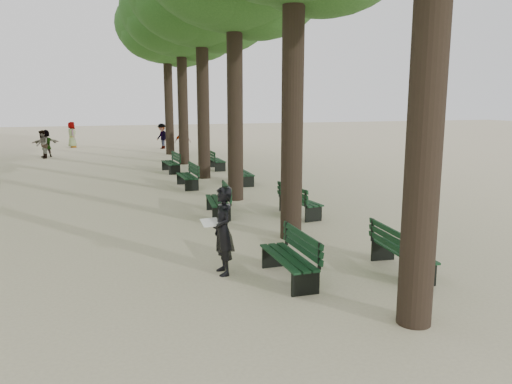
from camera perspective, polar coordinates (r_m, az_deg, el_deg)
name	(u,v)px	position (r m, az deg, el deg)	size (l,w,h in m)	color
ground	(276,288)	(9.19, 2.27, -10.89)	(120.00, 120.00, 0.00)	beige
tree_central_4	(180,12)	(26.75, -8.63, 19.67)	(6.00, 6.00, 9.95)	#33261C
tree_central_5	(166,26)	(31.63, -10.21, 18.19)	(6.00, 6.00, 9.95)	#33261C
bench_left_0	(289,266)	(9.48, 3.74, -8.46)	(0.57, 1.80, 0.92)	black
bench_left_1	(218,206)	(14.64, -4.38, -1.65)	(0.77, 1.85, 0.92)	black
bench_left_2	(187,180)	(19.43, -7.86, 1.31)	(0.62, 1.82, 0.92)	black
bench_left_3	(171,166)	(23.64, -9.72, 2.90)	(0.69, 1.83, 0.92)	black
bench_right_0	(402,259)	(10.27, 16.32, -7.38)	(0.73, 1.84, 0.92)	black
bench_right_1	(300,207)	(14.61, 5.03, -1.68)	(0.77, 1.85, 0.92)	black
bench_right_2	(243,177)	(20.07, -1.54, 1.70)	(0.64, 1.82, 0.92)	black
bench_right_3	(216,164)	(24.35, -4.54, 3.24)	(0.59, 1.80, 0.92)	black
man_with_map	(223,231)	(9.65, -3.78, -4.44)	(0.62, 0.70, 1.73)	black
pedestrian_e	(46,143)	(32.01, -22.86, 5.15)	(1.49, 0.32, 1.61)	#262628
pedestrian_a	(42,144)	(31.19, -23.23, 5.02)	(0.79, 0.32, 1.62)	#262628
pedestrian_d	(72,135)	(37.70, -20.29, 6.17)	(0.88, 0.36, 1.80)	#262628
pedestrian_c	(183,142)	(30.56, -8.37, 5.67)	(0.95, 0.33, 1.63)	#262628
pedestrian_b	(162,136)	(35.09, -10.69, 6.29)	(1.12, 0.35, 1.73)	#262628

